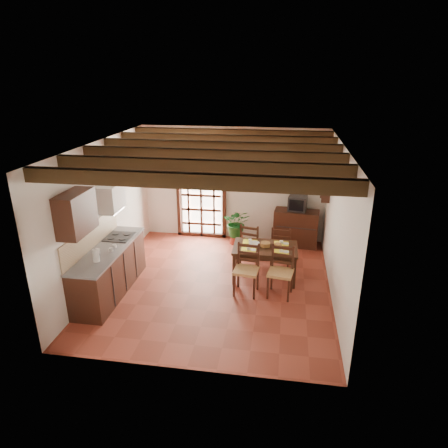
% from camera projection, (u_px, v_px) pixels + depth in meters
% --- Properties ---
extents(ground_plane, '(5.00, 5.00, 0.00)m').
position_uv_depth(ground_plane, '(216.00, 284.00, 8.05)').
color(ground_plane, brown).
extents(room_shell, '(4.52, 5.02, 2.81)m').
position_uv_depth(room_shell, '(215.00, 198.00, 7.40)').
color(room_shell, silver).
rests_on(room_shell, ground_plane).
extents(ceiling_beams, '(4.50, 4.34, 0.20)m').
position_uv_depth(ceiling_beams, '(215.00, 151.00, 7.08)').
color(ceiling_beams, black).
rests_on(ceiling_beams, room_shell).
extents(french_door, '(1.26, 0.11, 2.32)m').
position_uv_depth(french_door, '(201.00, 192.00, 10.00)').
color(french_door, white).
rests_on(french_door, ground_plane).
extents(kitchen_counter, '(0.64, 2.25, 1.38)m').
position_uv_depth(kitchen_counter, '(110.00, 270.00, 7.61)').
color(kitchen_counter, '#351910').
rests_on(kitchen_counter, ground_plane).
extents(upper_cabinet, '(0.35, 0.80, 0.70)m').
position_uv_depth(upper_cabinet, '(76.00, 213.00, 6.49)').
color(upper_cabinet, '#351910').
rests_on(upper_cabinet, room_shell).
extents(range_hood, '(0.38, 0.60, 0.54)m').
position_uv_depth(range_hood, '(110.00, 198.00, 7.68)').
color(range_hood, white).
rests_on(range_hood, room_shell).
extents(counter_items, '(0.50, 1.43, 0.25)m').
position_uv_depth(counter_items, '(109.00, 244.00, 7.52)').
color(counter_items, black).
rests_on(counter_items, kitchen_counter).
extents(dining_table, '(1.30, 0.85, 0.70)m').
position_uv_depth(dining_table, '(265.00, 251.00, 8.08)').
color(dining_table, black).
rests_on(dining_table, ground_plane).
extents(chair_near_left, '(0.50, 0.48, 0.98)m').
position_uv_depth(chair_near_left, '(246.00, 278.00, 7.62)').
color(chair_near_left, tan).
rests_on(chair_near_left, ground_plane).
extents(chair_near_right, '(0.51, 0.49, 0.98)m').
position_uv_depth(chair_near_right, '(280.00, 281.00, 7.54)').
color(chair_near_right, tan).
rests_on(chair_near_right, ground_plane).
extents(chair_far_left, '(0.52, 0.51, 0.95)m').
position_uv_depth(chair_far_left, '(251.00, 250.00, 8.84)').
color(chair_far_left, tan).
rests_on(chair_far_left, ground_plane).
extents(chair_far_right, '(0.45, 0.43, 0.92)m').
position_uv_depth(chair_far_right, '(280.00, 252.00, 8.76)').
color(chair_far_right, tan).
rests_on(chair_far_right, ground_plane).
extents(table_setting, '(0.94, 0.63, 0.09)m').
position_uv_depth(table_setting, '(265.00, 248.00, 8.06)').
color(table_setting, '#FFF328').
rests_on(table_setting, dining_table).
extents(table_bowl, '(0.23, 0.23, 0.05)m').
position_uv_depth(table_bowl, '(254.00, 244.00, 8.11)').
color(table_bowl, white).
rests_on(table_bowl, dining_table).
extents(sideboard, '(1.09, 0.58, 0.89)m').
position_uv_depth(sideboard, '(296.00, 228.00, 9.71)').
color(sideboard, '#351910').
rests_on(sideboard, ground_plane).
extents(crt_tv, '(0.47, 0.45, 0.36)m').
position_uv_depth(crt_tv, '(298.00, 203.00, 9.48)').
color(crt_tv, black).
rests_on(crt_tv, sideboard).
extents(fuse_box, '(0.25, 0.03, 0.32)m').
position_uv_depth(fuse_box, '(296.00, 173.00, 9.49)').
color(fuse_box, white).
rests_on(fuse_box, room_shell).
extents(plant_pot, '(0.37, 0.37, 0.23)m').
position_uv_depth(plant_pot, '(237.00, 239.00, 9.93)').
color(plant_pot, maroon).
rests_on(plant_pot, ground_plane).
extents(potted_plant, '(1.71, 1.48, 1.87)m').
position_uv_depth(potted_plant, '(237.00, 222.00, 9.77)').
color(potted_plant, '#144C19').
rests_on(potted_plant, ground_plane).
extents(wall_shelf, '(0.20, 0.42, 0.20)m').
position_uv_depth(wall_shelf, '(325.00, 194.00, 8.67)').
color(wall_shelf, '#351910').
rests_on(wall_shelf, room_shell).
extents(shelf_vase, '(0.15, 0.15, 0.15)m').
position_uv_depth(shelf_vase, '(326.00, 188.00, 8.62)').
color(shelf_vase, '#B2BFB2').
rests_on(shelf_vase, wall_shelf).
extents(shelf_flowers, '(0.14, 0.14, 0.36)m').
position_uv_depth(shelf_flowers, '(327.00, 179.00, 8.55)').
color(shelf_flowers, '#FFF328').
rests_on(shelf_flowers, shelf_vase).
extents(framed_picture, '(0.03, 0.32, 0.32)m').
position_uv_depth(framed_picture, '(331.00, 170.00, 8.47)').
color(framed_picture, brown).
rests_on(framed_picture, room_shell).
extents(pendant_lamp, '(0.36, 0.36, 0.84)m').
position_uv_depth(pendant_lamp, '(268.00, 179.00, 7.65)').
color(pendant_lamp, black).
rests_on(pendant_lamp, room_shell).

